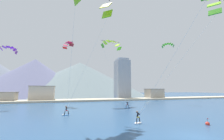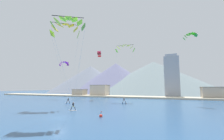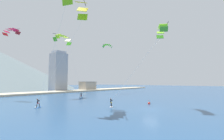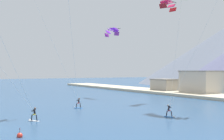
# 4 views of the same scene
# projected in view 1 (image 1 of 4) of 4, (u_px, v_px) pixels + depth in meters

# --- Properties ---
(ground_plane) EXTENTS (400.00, 400.00, 0.00)m
(ground_plane) POSITION_uv_depth(u_px,v_px,m) (193.00, 136.00, 15.83)
(ground_plane) COLOR navy
(kitesurfer_near_lead) EXTENTS (1.69, 1.25, 1.80)m
(kitesurfer_near_lead) POSITION_uv_depth(u_px,v_px,m) (65.00, 112.00, 28.38)
(kitesurfer_near_lead) COLOR #337FDB
(kitesurfer_near_lead) RESTS_ON ground
(kitesurfer_near_trail) EXTENTS (1.78, 0.82, 1.81)m
(kitesurfer_near_trail) POSITION_uv_depth(u_px,v_px,m) (128.00, 106.00, 39.61)
(kitesurfer_near_trail) COLOR #337FDB
(kitesurfer_near_trail) RESTS_ON ground
(kitesurfer_mid_center) EXTENTS (1.68, 1.27, 1.82)m
(kitesurfer_mid_center) POSITION_uv_depth(u_px,v_px,m) (137.00, 119.00, 21.53)
(kitesurfer_mid_center) COLOR white
(kitesurfer_mid_center) RESTS_ON ground
(parafoil_kite_near_trail) EXTENTS (7.20, 9.37, 19.30)m
(parafoil_kite_near_trail) POSITION_uv_depth(u_px,v_px,m) (112.00, 44.00, 48.60)
(parafoil_kite_near_trail) COLOR #37A019
(parafoil_kite_distant_high_outer) EXTENTS (4.60, 2.08, 2.02)m
(parafoil_kite_distant_high_outer) POSITION_uv_depth(u_px,v_px,m) (8.00, 49.00, 40.49)
(parafoil_kite_distant_high_outer) COLOR #842994
(parafoil_kite_distant_low_drift) EXTENTS (4.15, 3.34, 1.73)m
(parafoil_kite_distant_low_drift) POSITION_uv_depth(u_px,v_px,m) (168.00, 45.00, 54.69)
(parafoil_kite_distant_low_drift) COLOR green
(parafoil_kite_distant_mid_solo) EXTENTS (3.55, 5.43, 1.85)m
(parafoil_kite_distant_mid_solo) POSITION_uv_depth(u_px,v_px,m) (68.00, 44.00, 49.45)
(parafoil_kite_distant_mid_solo) COLOR #AF191C
(race_marker_buoy) EXTENTS (0.56, 0.56, 1.02)m
(race_marker_buoy) POSITION_uv_depth(u_px,v_px,m) (208.00, 124.00, 20.58)
(race_marker_buoy) COLOR red
(race_marker_buoy) RESTS_ON ground
(shoreline_strip) EXTENTS (180.00, 10.00, 0.70)m
(shoreline_strip) POSITION_uv_depth(u_px,v_px,m) (94.00, 100.00, 65.44)
(shoreline_strip) COLOR beige
(shoreline_strip) RESTS_ON ground
(shore_building_harbour_front) EXTENTS (9.74, 6.90, 6.35)m
(shore_building_harbour_front) POSITION_uv_depth(u_px,v_px,m) (42.00, 93.00, 62.16)
(shore_building_harbour_front) COLOR beige
(shore_building_harbour_front) RESTS_ON ground
(shore_building_promenade_mid) EXTENTS (7.48, 5.53, 3.92)m
(shore_building_promenade_mid) POSITION_uv_depth(u_px,v_px,m) (6.00, 97.00, 56.89)
(shore_building_promenade_mid) COLOR #A89E8E
(shore_building_promenade_mid) RESTS_ON ground
(shore_building_quay_east) EXTENTS (8.39, 6.58, 5.21)m
(shore_building_quay_east) POSITION_uv_depth(u_px,v_px,m) (154.00, 94.00, 77.73)
(shore_building_quay_east) COLOR #A89E8E
(shore_building_quay_east) RESTS_ON ground
(highrise_tower) EXTENTS (7.00, 7.00, 21.37)m
(highrise_tower) POSITION_uv_depth(u_px,v_px,m) (122.00, 79.00, 79.33)
(highrise_tower) COLOR #999EA8
(highrise_tower) RESTS_ON ground
(mountain_peak_west_ridge) EXTENTS (83.18, 83.18, 28.33)m
(mountain_peak_west_ridge) POSITION_uv_depth(u_px,v_px,m) (35.00, 77.00, 114.54)
(mountain_peak_west_ridge) COLOR slate
(mountain_peak_west_ridge) RESTS_ON ground
(mountain_peak_east_shoulder) EXTENTS (112.91, 112.91, 28.42)m
(mountain_peak_east_shoulder) POSITION_uv_depth(u_px,v_px,m) (80.00, 79.00, 130.62)
(mountain_peak_east_shoulder) COLOR slate
(mountain_peak_east_shoulder) RESTS_ON ground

